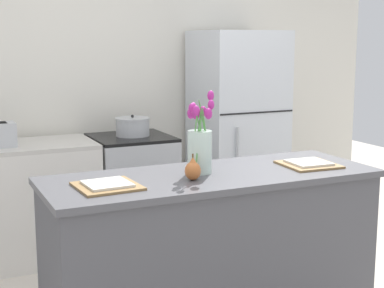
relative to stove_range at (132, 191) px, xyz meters
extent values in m
cube|color=silver|center=(-0.10, 0.40, 0.91)|extent=(5.20, 0.08, 2.70)
cube|color=#4C4C51|center=(-0.10, -1.60, 0.00)|extent=(1.76, 0.62, 0.89)
cube|color=#4C4C51|center=(-0.10, -1.60, 0.47)|extent=(1.80, 0.66, 0.03)
cube|color=#B2B5B7|center=(0.00, 0.00, -0.01)|extent=(0.60, 0.60, 0.86)
cube|color=black|center=(0.00, 0.00, 0.43)|extent=(0.60, 0.60, 0.02)
cube|color=black|center=(0.00, -0.30, -0.04)|extent=(0.42, 0.01, 0.28)
cube|color=silver|center=(0.95, 0.00, 0.41)|extent=(0.68, 0.64, 1.70)
cube|color=black|center=(0.95, -0.32, 0.61)|extent=(0.67, 0.01, 0.01)
cylinder|color=#B2B5B7|center=(0.76, -0.34, 0.14)|extent=(0.02, 0.02, 0.74)
cylinder|color=silver|center=(-0.15, -1.56, 0.60)|extent=(0.13, 0.13, 0.23)
cylinder|color=#569E4C|center=(-0.12, -1.55, 0.71)|extent=(0.09, 0.03, 0.33)
ellipsoid|color=#B22889|center=(-0.08, -1.54, 0.90)|extent=(0.04, 0.04, 0.05)
cylinder|color=#569E4C|center=(-0.13, -1.54, 0.67)|extent=(0.04, 0.03, 0.25)
ellipsoid|color=#B22889|center=(-0.12, -1.53, 0.81)|extent=(0.04, 0.04, 0.06)
cylinder|color=#569E4C|center=(-0.15, -1.54, 0.66)|extent=(0.01, 0.06, 0.24)
ellipsoid|color=#B22889|center=(-0.15, -1.51, 0.81)|extent=(0.05, 0.05, 0.07)
cylinder|color=#569E4C|center=(-0.16, -1.53, 0.66)|extent=(0.03, 0.08, 0.23)
ellipsoid|color=#B22889|center=(-0.17, -1.49, 0.80)|extent=(0.04, 0.04, 0.06)
cylinder|color=#569E4C|center=(-0.16, -1.55, 0.68)|extent=(0.05, 0.02, 0.27)
ellipsoid|color=#B22889|center=(-0.18, -1.54, 0.84)|extent=(0.04, 0.04, 0.06)
cylinder|color=#569E4C|center=(-0.19, -1.56, 0.68)|extent=(0.05, 0.02, 0.28)
ellipsoid|color=#B22889|center=(-0.20, -1.57, 0.84)|extent=(0.03, 0.03, 0.05)
cylinder|color=#569E4C|center=(-0.17, -1.58, 0.68)|extent=(0.07, 0.09, 0.26)
ellipsoid|color=#B22889|center=(-0.20, -1.62, 0.83)|extent=(0.04, 0.04, 0.05)
cylinder|color=#569E4C|center=(-0.14, -1.57, 0.67)|extent=(0.04, 0.08, 0.24)
ellipsoid|color=#B22889|center=(-0.13, -1.61, 0.81)|extent=(0.04, 0.04, 0.06)
cylinder|color=#569E4C|center=(-0.12, -1.57, 0.69)|extent=(0.04, 0.03, 0.29)
ellipsoid|color=#B22889|center=(-0.10, -1.59, 0.85)|extent=(0.04, 0.04, 0.05)
ellipsoid|color=#C66B33|center=(-0.25, -1.69, 0.53)|extent=(0.08, 0.08, 0.10)
cone|color=#C66B33|center=(-0.25, -1.69, 0.59)|extent=(0.05, 0.05, 0.04)
cylinder|color=brown|center=(-0.25, -1.69, 0.61)|extent=(0.01, 0.01, 0.02)
cube|color=olive|center=(-0.69, -1.65, 0.49)|extent=(0.31, 0.31, 0.01)
cube|color=silver|center=(-0.69, -1.65, 0.50)|extent=(0.22, 0.22, 0.01)
cube|color=olive|center=(0.49, -1.65, 0.49)|extent=(0.31, 0.31, 0.01)
cube|color=silver|center=(0.49, -1.65, 0.50)|extent=(0.22, 0.22, 0.01)
cube|color=black|center=(-0.97, -0.04, 0.61)|extent=(0.05, 0.11, 0.01)
cylinder|color=#B2B5B7|center=(0.02, 0.01, 0.51)|extent=(0.26, 0.26, 0.13)
cylinder|color=#B2B5B7|center=(0.02, 0.01, 0.58)|extent=(0.27, 0.27, 0.01)
sphere|color=black|center=(0.02, 0.01, 0.60)|extent=(0.02, 0.02, 0.02)
camera|label=1|loc=(-1.48, -4.32, 1.19)|focal=55.00mm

